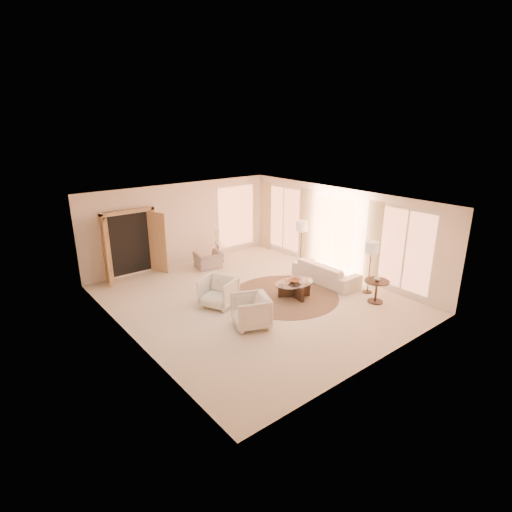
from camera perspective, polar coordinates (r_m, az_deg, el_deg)
room at (r=10.78m, az=-0.33°, el=0.55°), size 7.04×8.04×2.83m
windows_right at (r=13.19m, az=11.24°, el=3.35°), size 0.10×6.40×2.40m
window_back_corner at (r=15.18m, az=-2.81°, el=5.68°), size 1.70×0.10×2.40m
curtains_right at (r=13.74m, az=8.24°, el=3.92°), size 0.06×5.20×2.60m
french_doors at (r=13.19m, az=-17.36°, el=1.57°), size 1.95×0.66×2.16m
area_rug at (r=11.57m, az=4.13°, el=-5.62°), size 3.70×3.70×0.01m
sofa at (r=12.58m, az=9.92°, el=-2.27°), size 0.85×2.17×0.63m
armchair_left at (r=10.81m, az=-5.37°, el=-4.91°), size 1.10×1.13×0.89m
armchair_right at (r=9.74m, az=-0.73°, el=-7.66°), size 1.05×1.08×0.86m
accent_chair at (r=13.63m, az=-6.80°, el=-0.21°), size 0.93×0.68×0.75m
coffee_table at (r=11.39m, az=5.46°, el=-4.52°), size 1.60×1.60×0.45m
end_table at (r=11.45m, az=16.83°, el=-4.32°), size 0.67×0.67×0.64m
side_table at (r=14.26m, az=-5.46°, el=0.68°), size 0.53×0.53×0.61m
floor_lamp_near at (r=13.43m, az=6.54°, el=3.98°), size 0.39×0.39×1.62m
floor_lamp_far at (r=11.73m, az=16.17°, el=0.90°), size 0.38×0.38×1.55m
bowl at (r=11.32m, az=5.49°, el=-3.56°), size 0.40×0.40×0.08m
end_vase at (r=11.35m, az=16.96°, el=-3.04°), size 0.20×0.20×0.16m
side_vase at (r=14.16m, az=-5.50°, el=2.02°), size 0.22×0.22×0.22m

